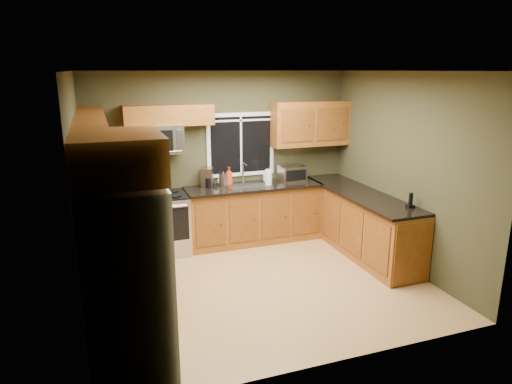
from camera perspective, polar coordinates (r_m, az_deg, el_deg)
floor at (r=6.11m, az=0.67°, el=-11.33°), size 4.20×4.20×0.00m
ceiling at (r=5.47m, az=0.76°, el=14.89°), size 4.20×4.20×0.00m
back_wall at (r=7.32m, az=-4.18°, el=4.26°), size 4.20×0.00×4.20m
front_wall at (r=4.07m, az=9.53°, el=-4.76°), size 4.20×0.00×4.20m
left_wall at (r=5.32m, az=-21.05°, el=-0.86°), size 0.00×3.60×3.60m
right_wall at (r=6.65m, az=17.97°, el=2.46°), size 0.00×3.60×3.60m
window at (r=7.35m, az=-1.91°, el=5.95°), size 1.12×0.03×1.02m
base_cabinets_left at (r=6.05m, az=-17.32°, el=-7.66°), size 0.60×2.65×0.90m
countertop_left at (r=5.89m, az=-17.43°, el=-3.41°), size 0.65×2.65×0.04m
base_cabinets_back at (r=7.38m, az=-0.32°, el=-2.82°), size 2.17×0.60×0.90m
countertop_back at (r=7.23m, az=-0.26°, el=0.68°), size 2.17×0.65×0.04m
base_cabinets_peninsula at (r=7.14m, az=12.85°, el=-3.83°), size 0.60×2.52×0.90m
countertop_peninsula at (r=7.00m, az=12.87°, el=-0.19°), size 0.65×2.50×0.04m
upper_cabinets_left at (r=5.67m, az=-19.79°, el=5.50°), size 0.33×2.65×0.72m
upper_cabinets_back_left at (r=6.88m, az=-10.85°, el=9.41°), size 1.30×0.33×0.30m
upper_cabinets_back_right at (r=7.60m, az=6.80°, el=8.49°), size 1.30×0.33×0.72m
upper_cabinet_over_fridge at (r=3.90m, az=-16.98°, el=4.27°), size 0.72×0.90×0.38m
refrigerator at (r=4.24m, az=-15.79°, el=-10.88°), size 0.74×0.90×1.80m
range at (r=7.03m, az=-11.61°, el=-3.91°), size 0.76×0.69×0.94m
microwave at (r=6.86m, az=-12.33°, el=6.45°), size 0.76×0.41×0.42m
sink at (r=7.20m, az=-1.17°, el=0.88°), size 0.60×0.42×0.36m
toaster_oven at (r=7.51m, az=4.55°, el=2.34°), size 0.42×0.33×0.26m
coffee_maker at (r=7.15m, az=-6.11°, el=1.74°), size 0.25×0.29×0.30m
kettle at (r=7.19m, az=-4.12°, el=1.64°), size 0.14×0.14×0.25m
paper_towel_roll at (r=7.24m, az=1.60°, el=1.87°), size 0.12×0.12×0.27m
soap_bottle_a at (r=7.24m, az=-3.39°, el=2.01°), size 0.12×0.12×0.29m
soap_bottle_b at (r=7.50m, az=1.23°, el=2.08°), size 0.09×0.09×0.18m
soap_bottle_c at (r=7.28m, az=-4.37°, el=1.55°), size 0.16×0.16×0.16m
cordless_phone at (r=6.39m, az=18.74°, el=-1.33°), size 0.10×0.10×0.20m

